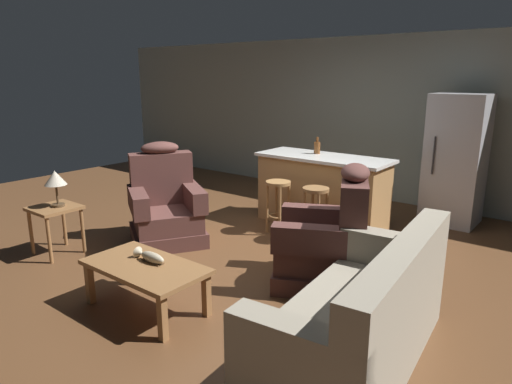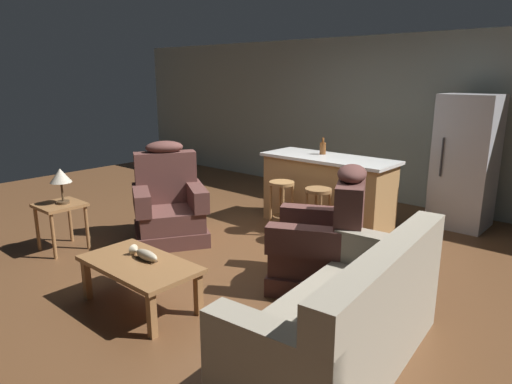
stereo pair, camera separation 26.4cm
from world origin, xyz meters
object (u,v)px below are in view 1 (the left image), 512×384
at_px(recliner_near_island, 328,242).
at_px(bottle_tall_green, 317,147).
at_px(bar_stool_left, 278,197).
at_px(kitchen_island, 322,190).
at_px(coffee_table, 145,270).
at_px(table_lamp, 55,180).
at_px(refrigerator, 456,160).
at_px(end_table, 55,215).
at_px(fish_figurine, 150,257).
at_px(recliner_near_lamp, 166,207).
at_px(couch, 362,319).
at_px(bar_stool_right, 315,204).

height_order(recliner_near_island, bottle_tall_green, recliner_near_island).
height_order(recliner_near_island, bar_stool_left, recliner_near_island).
relative_size(recliner_near_island, kitchen_island, 0.67).
relative_size(coffee_table, table_lamp, 2.68).
height_order(bar_stool_left, refrigerator, refrigerator).
distance_m(coffee_table, end_table, 1.84).
bearing_deg(end_table, fish_figurine, -4.07).
height_order(recliner_near_lamp, kitchen_island, recliner_near_lamp).
relative_size(couch, kitchen_island, 1.10).
height_order(couch, bar_stool_right, couch).
xyz_separation_m(fish_figurine, couch, (1.82, 0.37, -0.12)).
distance_m(fish_figurine, table_lamp, 1.84).
bearing_deg(kitchen_island, fish_figurine, -90.38).
height_order(end_table, refrigerator, refrigerator).
xyz_separation_m(couch, recliner_near_lamp, (-3.00, 0.83, 0.08)).
xyz_separation_m(couch, refrigerator, (-0.44, 3.75, 0.54)).
bearing_deg(refrigerator, bottle_tall_green, -144.47).
height_order(bar_stool_right, bottle_tall_green, bottle_tall_green).
xyz_separation_m(fish_figurine, bar_stool_right, (0.29, 2.29, 0.01)).
distance_m(kitchen_island, bottle_tall_green, 0.59).
bearing_deg(table_lamp, bottle_tall_green, 60.30).
bearing_deg(kitchen_island, bottle_tall_green, 146.69).
relative_size(end_table, bottle_tall_green, 2.46).
bearing_deg(bar_stool_left, coffee_table, -83.19).
bearing_deg(bar_stool_left, bar_stool_right, 0.00).
relative_size(kitchen_island, refrigerator, 1.02).
xyz_separation_m(refrigerator, bottle_tall_green, (-1.53, -1.09, 0.16)).
height_order(end_table, kitchen_island, kitchen_island).
relative_size(table_lamp, bottle_tall_green, 1.80).
distance_m(fish_figurine, recliner_near_island, 1.69).
relative_size(couch, recliner_near_island, 1.64).
xyz_separation_m(fish_figurine, bar_stool_left, (-0.27, 2.29, 0.01)).
distance_m(end_table, table_lamp, 0.41).
bearing_deg(bar_stool_right, fish_figurine, -97.25).
bearing_deg(recliner_near_lamp, bar_stool_right, 68.22).
bearing_deg(bar_stool_left, fish_figurine, -83.38).
bearing_deg(coffee_table, bar_stool_left, 96.81).
relative_size(refrigerator, bottle_tall_green, 7.74).
distance_m(couch, table_lamp, 3.65).
xyz_separation_m(kitchen_island, bottle_tall_green, (-0.17, 0.11, 0.56)).
height_order(recliner_near_lamp, refrigerator, refrigerator).
height_order(bar_stool_left, bar_stool_right, same).
xyz_separation_m(bar_stool_left, refrigerator, (1.64, 1.83, 0.41)).
distance_m(recliner_near_lamp, bar_stool_left, 1.42).
xyz_separation_m(fish_figurine, table_lamp, (-1.78, 0.16, 0.41)).
bearing_deg(table_lamp, couch, 3.30).
bearing_deg(recliner_near_lamp, bar_stool_left, 81.63).
xyz_separation_m(couch, kitchen_island, (-1.80, 2.55, 0.14)).
xyz_separation_m(recliner_near_lamp, bar_stool_right, (1.48, 1.09, 0.05)).
relative_size(recliner_near_lamp, end_table, 2.14).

